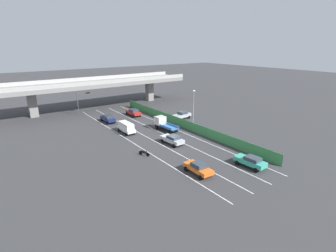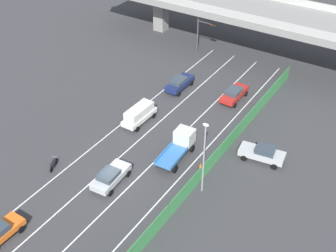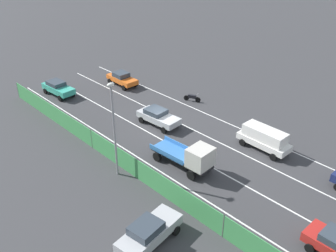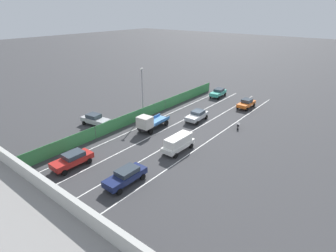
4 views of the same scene
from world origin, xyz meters
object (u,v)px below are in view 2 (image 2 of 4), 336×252
object	(u,v)px
flatbed_truck_blue	(180,144)
motorcycle	(53,164)
car_van_white	(139,114)
traffic_light	(204,31)
street_lamp	(204,152)
car_sedan_silver	(110,176)
car_sedan_navy	(179,83)
parked_wagon_silver	(263,153)
car_sedan_red	(234,94)
traffic_cone	(201,165)

from	to	relation	value
flatbed_truck_blue	motorcycle	xyz separation A→B (m)	(-9.60, -8.81, -0.79)
car_van_white	traffic_light	xyz separation A→B (m)	(-2.06, 18.80, 2.60)
car_van_white	street_lamp	size ratio (longest dim) A/B	0.60
car_sedan_silver	car_sedan_navy	distance (m)	18.90
car_sedan_navy	parked_wagon_silver	world-z (taller)	parked_wagon_silver
car_sedan_navy	motorcycle	size ratio (longest dim) A/B	2.58
car_sedan_navy	traffic_light	xyz separation A→B (m)	(-2.09, 10.05, 2.87)
street_lamp	motorcycle	bearing A→B (deg)	-160.08
car_sedan_red	motorcycle	xyz separation A→B (m)	(-9.74, -21.29, -0.45)
car_sedan_navy	street_lamp	xyz separation A→B (m)	(11.52, -14.69, 3.82)
car_van_white	motorcycle	bearing A→B (deg)	-103.63
parked_wagon_silver	car_sedan_red	bearing A→B (deg)	130.25
car_sedan_red	flatbed_truck_blue	xyz separation A→B (m)	(-0.14, -12.48, 0.34)
motorcycle	car_sedan_red	bearing A→B (deg)	65.42
car_van_white	street_lamp	xyz separation A→B (m)	(11.55, -5.94, 3.55)
car_van_white	motorcycle	size ratio (longest dim) A/B	2.62
flatbed_truck_blue	parked_wagon_silver	xyz separation A→B (m)	(7.65, 3.61, -0.31)
car_sedan_red	parked_wagon_silver	xyz separation A→B (m)	(7.51, -8.87, 0.03)
flatbed_truck_blue	traffic_cone	distance (m)	3.19
motorcycle	traffic_light	bearing A→B (deg)	88.79
parked_wagon_silver	traffic_light	distance (m)	24.29
car_sedan_red	car_sedan_navy	bearing A→B (deg)	-168.43
car_sedan_navy	street_lamp	world-z (taller)	street_lamp
car_sedan_navy	traffic_cone	size ratio (longest dim) A/B	6.82
street_lamp	traffic_cone	distance (m)	5.48
car_sedan_navy	parked_wagon_silver	xyz separation A→B (m)	(14.53, -7.43, 0.03)
car_sedan_silver	parked_wagon_silver	size ratio (longest dim) A/B	0.95
car_van_white	car_sedan_silver	bearing A→B (deg)	-69.70
parked_wagon_silver	car_sedan_navy	bearing A→B (deg)	152.90
traffic_cone	car_sedan_silver	bearing A→B (deg)	-133.05
traffic_light	street_lamp	xyz separation A→B (m)	(13.61, -24.74, 0.95)
car_sedan_silver	car_van_white	size ratio (longest dim) A/B	0.96
motorcycle	car_sedan_silver	bearing A→B (deg)	11.63
car_van_white	street_lamp	world-z (taller)	street_lamp
car_sedan_silver	traffic_light	world-z (taller)	traffic_light
parked_wagon_silver	traffic_light	world-z (taller)	traffic_light
car_sedan_red	traffic_light	bearing A→B (deg)	136.61
flatbed_truck_blue	traffic_light	xyz separation A→B (m)	(-8.97, 21.09, 2.52)
car_sedan_silver	traffic_light	bearing A→B (deg)	101.25
flatbed_truck_blue	street_lamp	bearing A→B (deg)	-38.17
motorcycle	parked_wagon_silver	world-z (taller)	parked_wagon_silver
car_sedan_silver	motorcycle	world-z (taller)	car_sedan_silver
street_lamp	traffic_cone	bearing A→B (deg)	121.61
car_sedan_red	street_lamp	world-z (taller)	street_lamp
car_sedan_navy	traffic_cone	xyz separation A→B (m)	(9.80, -11.91, -0.58)
car_sedan_silver	street_lamp	bearing A→B (deg)	25.99
traffic_light	car_sedan_red	bearing A→B (deg)	-43.39
car_sedan_red	flatbed_truck_blue	size ratio (longest dim) A/B	0.82
traffic_cone	car_van_white	bearing A→B (deg)	162.18
car_sedan_silver	parked_wagon_silver	distance (m)	15.59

